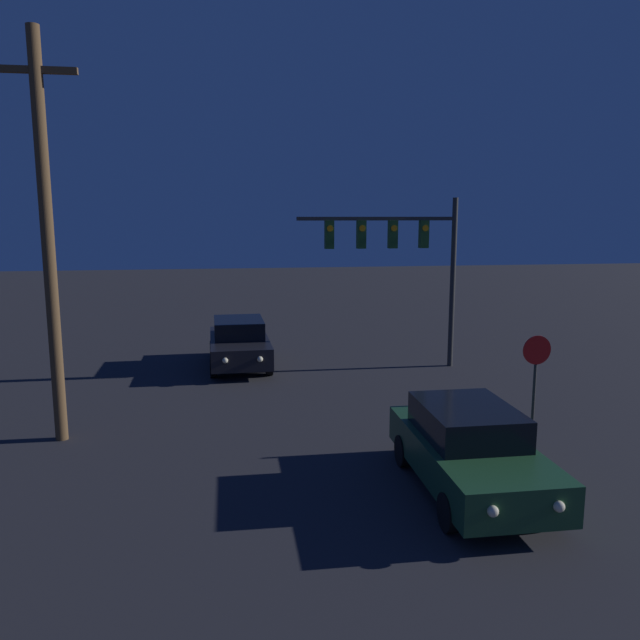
{
  "coord_description": "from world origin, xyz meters",
  "views": [
    {
      "loc": [
        -2.32,
        -0.69,
        5.11
      ],
      "look_at": [
        0.0,
        14.48,
        2.52
      ],
      "focal_mm": 35.0,
      "sensor_mm": 36.0,
      "label": 1
    }
  ],
  "objects_px": {
    "stop_sign": "(536,370)",
    "utility_pole": "(47,236)",
    "car_far": "(239,343)",
    "traffic_signal_mast": "(403,249)",
    "car_near": "(469,449)"
  },
  "relations": [
    {
      "from": "stop_sign",
      "to": "utility_pole",
      "type": "height_order",
      "value": "utility_pole"
    },
    {
      "from": "utility_pole",
      "to": "car_far",
      "type": "bearing_deg",
      "value": 56.91
    },
    {
      "from": "traffic_signal_mast",
      "to": "utility_pole",
      "type": "relative_size",
      "value": 0.63
    },
    {
      "from": "car_near",
      "to": "stop_sign",
      "type": "bearing_deg",
      "value": -138.3
    },
    {
      "from": "traffic_signal_mast",
      "to": "stop_sign",
      "type": "distance_m",
      "value": 7.78
    },
    {
      "from": "car_far",
      "to": "traffic_signal_mast",
      "type": "xyz_separation_m",
      "value": [
        5.39,
        -1.06,
        3.18
      ]
    },
    {
      "from": "car_near",
      "to": "traffic_signal_mast",
      "type": "relative_size",
      "value": 0.79
    },
    {
      "from": "car_far",
      "to": "utility_pole",
      "type": "distance_m",
      "value": 8.66
    },
    {
      "from": "car_far",
      "to": "traffic_signal_mast",
      "type": "bearing_deg",
      "value": 167.67
    },
    {
      "from": "car_far",
      "to": "traffic_signal_mast",
      "type": "distance_m",
      "value": 6.35
    },
    {
      "from": "utility_pole",
      "to": "stop_sign",
      "type": "bearing_deg",
      "value": -10.43
    },
    {
      "from": "stop_sign",
      "to": "utility_pole",
      "type": "relative_size",
      "value": 0.28
    },
    {
      "from": "car_far",
      "to": "utility_pole",
      "type": "bearing_deg",
      "value": 55.68
    },
    {
      "from": "utility_pole",
      "to": "traffic_signal_mast",
      "type": "bearing_deg",
      "value": 29.48
    },
    {
      "from": "stop_sign",
      "to": "utility_pole",
      "type": "bearing_deg",
      "value": 169.57
    }
  ]
}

